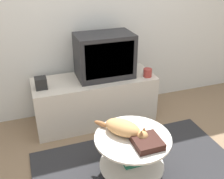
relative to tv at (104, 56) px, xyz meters
The scene contains 10 objects.
ground_plane 1.29m from the tv, 89.76° to the right, with size 12.00×12.00×0.00m, color #7F664C.
wall_back 0.60m from the tv, 89.23° to the left, with size 8.00×0.05×2.60m.
rug 1.29m from the tv, 89.76° to the right, with size 1.88×1.19×0.02m.
tv_stand 0.54m from the tv, 168.31° to the right, with size 1.38×0.52×0.55m.
tv is the anchor object (origin of this frame).
speaker 0.74m from the tv, behind, with size 0.12×0.12×0.12m.
mug 0.53m from the tv, 21.16° to the right, with size 0.10×0.10×0.09m.
coffee_table 1.14m from the tv, 94.69° to the right, with size 0.64×0.64×0.42m.
dvd_box 1.20m from the tv, 91.03° to the right, with size 0.22×0.22×0.06m.
cat 1.02m from the tv, 98.41° to the right, with size 0.36×0.42×0.13m.
Camera 1 is at (-0.84, -1.60, 1.78)m, focal length 42.00 mm.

